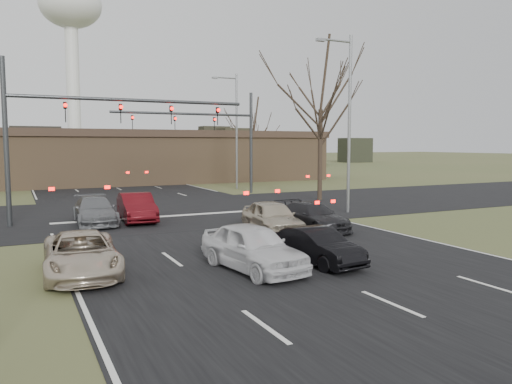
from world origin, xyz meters
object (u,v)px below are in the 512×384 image
(mast_arm_near, at_px, (79,121))
(car_silver_suv, at_px, (82,254))
(water_tower, at_px, (71,15))
(car_silver_ahead, at_px, (272,217))
(car_grey_ahead, at_px, (95,211))
(streetlight_right_near, at_px, (347,115))
(streetlight_right_far, at_px, (235,125))
(car_red_ahead, at_px, (137,207))
(car_white_sedan, at_px, (253,247))
(car_black_hatch, at_px, (317,246))
(car_charcoal_sedan, at_px, (312,217))
(building, at_px, (125,157))
(mast_arm_far, at_px, (218,130))

(mast_arm_near, distance_m, car_silver_suv, 11.68)
(water_tower, height_order, car_silver_ahead, water_tower)
(car_grey_ahead, relative_size, car_silver_ahead, 1.07)
(streetlight_right_near, height_order, streetlight_right_far, same)
(car_silver_suv, relative_size, car_red_ahead, 1.05)
(water_tower, xyz_separation_m, car_white_sedan, (-7.62, -119.48, -34.73))
(mast_arm_near, height_order, car_grey_ahead, mast_arm_near)
(car_black_hatch, distance_m, car_silver_ahead, 5.64)
(streetlight_right_near, relative_size, car_white_sedan, 2.31)
(streetlight_right_far, xyz_separation_m, car_charcoal_sedan, (-5.32, -21.08, -4.96))
(streetlight_right_far, distance_m, car_red_ahead, 19.74)
(building, relative_size, car_silver_suv, 9.20)
(mast_arm_far, relative_size, car_silver_suv, 2.41)
(building, relative_size, car_red_ahead, 9.69)
(car_grey_ahead, height_order, car_silver_ahead, car_silver_ahead)
(building, bearing_deg, car_black_hatch, -92.07)
(car_silver_suv, bearing_deg, car_charcoal_sedan, 22.73)
(water_tower, relative_size, car_silver_suv, 9.66)
(water_tower, bearing_deg, building, -92.79)
(water_tower, relative_size, mast_arm_far, 4.00)
(mast_arm_near, relative_size, streetlight_right_near, 1.21)
(building, distance_m, car_silver_suv, 36.79)
(streetlight_right_far, bearing_deg, car_charcoal_sedan, -104.17)
(mast_arm_near, distance_m, car_red_ahead, 5.14)
(water_tower, distance_m, car_grey_ahead, 113.88)
(car_grey_ahead, bearing_deg, car_silver_ahead, -41.79)
(water_tower, relative_size, car_charcoal_sedan, 10.27)
(streetlight_right_far, bearing_deg, car_white_sedan, -112.45)
(car_black_hatch, bearing_deg, car_silver_suv, 158.42)
(building, distance_m, car_silver_ahead, 32.23)
(mast_arm_near, bearing_deg, streetlight_right_far, 43.89)
(car_white_sedan, distance_m, car_red_ahead, 11.61)
(car_charcoal_sedan, distance_m, car_silver_ahead, 2.13)
(mast_arm_near, bearing_deg, car_black_hatch, -65.15)
(car_silver_suv, distance_m, car_white_sedan, 5.18)
(water_tower, distance_m, streetlight_right_far, 97.74)
(car_red_ahead, bearing_deg, streetlight_right_near, -6.48)
(mast_arm_near, bearing_deg, car_red_ahead, -19.59)
(water_tower, xyz_separation_m, car_silver_suv, (-12.50, -117.73, -34.83))
(car_black_hatch, bearing_deg, car_grey_ahead, 108.07)
(streetlight_right_near, bearing_deg, water_tower, 91.47)
(mast_arm_near, xyz_separation_m, car_silver_suv, (-1.27, -10.73, -4.43))
(mast_arm_far, xyz_separation_m, car_white_sedan, (-7.80, -22.48, -4.28))
(streetlight_right_far, bearing_deg, car_black_hatch, -108.03)
(streetlight_right_near, xyz_separation_m, car_black_hatch, (-8.18, -9.67, -4.99))
(car_silver_suv, bearing_deg, car_red_ahead, 72.19)
(building, xyz_separation_m, streetlight_right_far, (7.32, -11.00, 2.92))
(building, xyz_separation_m, mast_arm_near, (-7.23, -25.00, 2.41))
(water_tower, bearing_deg, car_charcoal_sedan, -91.00)
(water_tower, relative_size, streetlight_right_far, 4.45)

